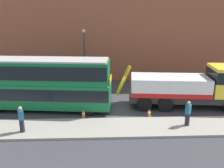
{
  "coord_description": "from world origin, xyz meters",
  "views": [
    {
      "loc": [
        -1.34,
        -18.55,
        7.38
      ],
      "look_at": [
        -0.65,
        -0.5,
        2.0
      ],
      "focal_mm": 38.27,
      "sensor_mm": 36.0,
      "label": 1
    }
  ],
  "objects_px": {
    "street_lamp": "(84,53)",
    "traffic_cone_midway": "(149,113)",
    "double_decker_bus": "(40,82)",
    "pedestrian_bystander": "(188,114)",
    "traffic_cone_near_bus": "(83,114)",
    "pedestrian_onlooker": "(21,120)",
    "recovery_tow_truck": "(192,86)"
  },
  "relations": [
    {
      "from": "pedestrian_onlooker",
      "to": "street_lamp",
      "type": "relative_size",
      "value": 0.29
    },
    {
      "from": "double_decker_bus",
      "to": "traffic_cone_midway",
      "type": "height_order",
      "value": "double_decker_bus"
    },
    {
      "from": "pedestrian_bystander",
      "to": "traffic_cone_midway",
      "type": "height_order",
      "value": "pedestrian_bystander"
    },
    {
      "from": "recovery_tow_truck",
      "to": "pedestrian_onlooker",
      "type": "distance_m",
      "value": 12.94
    },
    {
      "from": "pedestrian_onlooker",
      "to": "pedestrian_bystander",
      "type": "distance_m",
      "value": 10.76
    },
    {
      "from": "pedestrian_bystander",
      "to": "street_lamp",
      "type": "bearing_deg",
      "value": -12.77
    },
    {
      "from": "pedestrian_onlooker",
      "to": "traffic_cone_near_bus",
      "type": "distance_m",
      "value": 4.33
    },
    {
      "from": "pedestrian_onlooker",
      "to": "recovery_tow_truck",
      "type": "bearing_deg",
      "value": -14.12
    },
    {
      "from": "pedestrian_onlooker",
      "to": "traffic_cone_midway",
      "type": "relative_size",
      "value": 2.38
    },
    {
      "from": "street_lamp",
      "to": "recovery_tow_truck",
      "type": "bearing_deg",
      "value": -35.97
    },
    {
      "from": "recovery_tow_truck",
      "to": "traffic_cone_midway",
      "type": "height_order",
      "value": "recovery_tow_truck"
    },
    {
      "from": "pedestrian_bystander",
      "to": "traffic_cone_midway",
      "type": "relative_size",
      "value": 2.38
    },
    {
      "from": "pedestrian_onlooker",
      "to": "traffic_cone_midway",
      "type": "bearing_deg",
      "value": -18.63
    },
    {
      "from": "pedestrian_onlooker",
      "to": "street_lamp",
      "type": "xyz_separation_m",
      "value": [
        3.25,
        10.66,
        2.49
      ]
    },
    {
      "from": "pedestrian_bystander",
      "to": "traffic_cone_midway",
      "type": "bearing_deg",
      "value": 4.98
    },
    {
      "from": "recovery_tow_truck",
      "to": "double_decker_bus",
      "type": "distance_m",
      "value": 12.03
    },
    {
      "from": "recovery_tow_truck",
      "to": "street_lamp",
      "type": "bearing_deg",
      "value": 149.82
    },
    {
      "from": "double_decker_bus",
      "to": "recovery_tow_truck",
      "type": "bearing_deg",
      "value": 5.56
    },
    {
      "from": "pedestrian_bystander",
      "to": "street_lamp",
      "type": "xyz_separation_m",
      "value": [
        -7.5,
        10.14,
        2.49
      ]
    },
    {
      "from": "traffic_cone_midway",
      "to": "pedestrian_onlooker",
      "type": "bearing_deg",
      "value": -165.86
    },
    {
      "from": "double_decker_bus",
      "to": "traffic_cone_midway",
      "type": "distance_m",
      "value": 8.72
    },
    {
      "from": "recovery_tow_truck",
      "to": "street_lamp",
      "type": "xyz_separation_m",
      "value": [
        -9.0,
        6.53,
        1.71
      ]
    },
    {
      "from": "pedestrian_onlooker",
      "to": "street_lamp",
      "type": "bearing_deg",
      "value": 40.29
    },
    {
      "from": "double_decker_bus",
      "to": "pedestrian_onlooker",
      "type": "bearing_deg",
      "value": -87.32
    },
    {
      "from": "pedestrian_onlooker",
      "to": "street_lamp",
      "type": "height_order",
      "value": "street_lamp"
    },
    {
      "from": "street_lamp",
      "to": "traffic_cone_midway",
      "type": "bearing_deg",
      "value": -58.38
    },
    {
      "from": "pedestrian_bystander",
      "to": "traffic_cone_near_bus",
      "type": "bearing_deg",
      "value": 27.56
    },
    {
      "from": "traffic_cone_midway",
      "to": "street_lamp",
      "type": "height_order",
      "value": "street_lamp"
    },
    {
      "from": "double_decker_bus",
      "to": "pedestrian_bystander",
      "type": "xyz_separation_m",
      "value": [
        10.52,
        -3.66,
        -1.25
      ]
    },
    {
      "from": "traffic_cone_near_bus",
      "to": "traffic_cone_midway",
      "type": "xyz_separation_m",
      "value": [
        4.8,
        -0.03,
        0.0
      ]
    },
    {
      "from": "double_decker_bus",
      "to": "traffic_cone_near_bus",
      "type": "relative_size",
      "value": 15.55
    },
    {
      "from": "double_decker_bus",
      "to": "pedestrian_bystander",
      "type": "height_order",
      "value": "double_decker_bus"
    }
  ]
}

